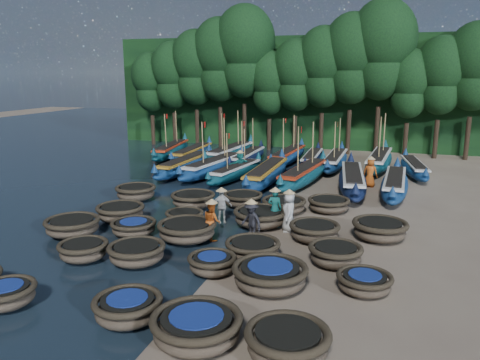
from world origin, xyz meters
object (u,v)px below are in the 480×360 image
(coracle_22, at_px, (243,199))
(long_boat_15, at_px, (335,161))
(coracle_24, at_px, (329,204))
(long_boat_2, at_px, (185,165))
(coracle_15, at_px, (121,212))
(long_boat_8, at_px, (395,184))
(coracle_1, at_px, (6,294))
(coracle_6, at_px, (137,253))
(long_boat_9, at_px, (171,150))
(coracle_16, at_px, (184,217))
(fisherman_0, at_px, (289,210))
(coracle_19, at_px, (380,229))
(long_boat_6, at_px, (304,174))
(coracle_13, at_px, (253,248))
(coracle_8, at_px, (270,275))
(coracle_11, at_px, (134,227))
(long_boat_14, at_px, (312,159))
(fisherman_6, at_px, (370,172))
(coracle_3, at_px, (197,327))
(long_boat_10, at_px, (192,153))
(coracle_17, at_px, (260,217))
(fisherman_2, at_px, (212,219))
(long_boat_5, at_px, (266,174))
(fisherman_3, at_px, (251,220))
(coracle_12, at_px, (187,230))
(coracle_21, at_px, (193,199))
(coracle_20, at_px, (136,192))
(long_boat_11, at_px, (230,153))
(long_boat_3, at_px, (214,166))
(long_boat_7, at_px, (352,180))
(coracle_23, at_px, (284,205))
(long_boat_4, at_px, (236,172))
(coracle_18, at_px, (314,231))
(fisherman_5, at_px, (240,164))
(coracle_7, at_px, (212,263))
(coracle_2, at_px, (128,308))
(coracle_9, at_px, (364,282))
(fisherman_4, at_px, (222,205))
(coracle_5, at_px, (83,250))
(long_boat_12, at_px, (247,158))
(coracle_14, at_px, (335,254))
(long_boat_16, at_px, (379,161))

(coracle_22, distance_m, long_boat_15, 12.11)
(coracle_24, xyz_separation_m, long_boat_2, (-10.57, 6.38, 0.18))
(coracle_15, xyz_separation_m, long_boat_8, (12.25, 9.13, 0.12))
(coracle_22, relative_size, long_boat_15, 0.25)
(coracle_1, xyz_separation_m, long_boat_8, (11.07, 17.37, 0.17))
(coracle_6, bearing_deg, long_boat_9, 112.34)
(coracle_16, distance_m, fisherman_0, 4.80)
(coracle_19, bearing_deg, long_boat_6, 117.39)
(coracle_13, height_order, long_boat_6, long_boat_6)
(coracle_8, relative_size, coracle_13, 1.27)
(coracle_11, xyz_separation_m, long_boat_14, (4.85, 17.78, 0.13))
(fisherman_6, bearing_deg, fisherman_0, 88.47)
(coracle_3, xyz_separation_m, long_boat_10, (-10.22, 23.72, 0.09))
(coracle_17, bearing_deg, fisherman_2, -123.56)
(coracle_1, distance_m, coracle_16, 8.89)
(long_boat_5, distance_m, long_boat_8, 7.63)
(coracle_16, distance_m, fisherman_3, 3.70)
(coracle_13, distance_m, coracle_17, 3.76)
(coracle_1, xyz_separation_m, coracle_12, (2.85, 6.72, 0.07))
(coracle_17, xyz_separation_m, coracle_21, (-4.06, 1.88, -0.01))
(coracle_16, xyz_separation_m, fisherman_6, (7.80, 10.01, 0.58))
(coracle_20, bearing_deg, fisherman_3, -28.21)
(long_boat_8, distance_m, long_boat_11, 14.25)
(long_boat_3, distance_m, long_boat_7, 9.41)
(coracle_11, height_order, long_boat_5, long_boat_5)
(coracle_23, xyz_separation_m, long_boat_4, (-4.57, 6.47, 0.08))
(coracle_12, bearing_deg, fisherman_0, 32.82)
(coracle_3, bearing_deg, coracle_11, 130.03)
(coracle_8, relative_size, long_boat_8, 0.35)
(coracle_18, xyz_separation_m, fisherman_3, (-2.51, -0.69, 0.44))
(coracle_17, bearing_deg, fisherman_3, -86.59)
(coracle_18, xyz_separation_m, fisherman_6, (1.80, 10.43, 0.50))
(coracle_18, height_order, fisherman_5, fisherman_5)
(long_boat_2, xyz_separation_m, fisherman_6, (12.30, -0.27, 0.36))
(coracle_6, height_order, long_boat_8, long_boat_8)
(long_boat_3, relative_size, fisherman_3, 4.67)
(coracle_7, distance_m, coracle_23, 7.83)
(coracle_21, xyz_separation_m, long_boat_5, (2.26, 6.34, 0.16))
(coracle_2, relative_size, coracle_19, 1.01)
(coracle_21, bearing_deg, fisherman_3, -41.80)
(coracle_9, xyz_separation_m, coracle_13, (-4.12, 1.65, 0.03))
(fisherman_4, bearing_deg, long_boat_6, 50.40)
(long_boat_10, bearing_deg, coracle_5, -79.35)
(long_boat_7, bearing_deg, coracle_1, -122.30)
(coracle_16, height_order, long_boat_12, long_boat_12)
(coracle_14, xyz_separation_m, long_boat_8, (2.11, 11.40, 0.13))
(coracle_14, distance_m, long_boat_14, 18.86)
(coracle_2, relative_size, coracle_17, 0.92)
(coracle_6, distance_m, long_boat_16, 22.00)
(coracle_5, bearing_deg, fisherman_6, 57.40)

